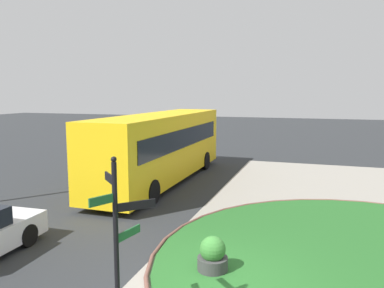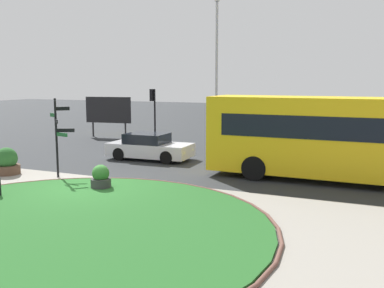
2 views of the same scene
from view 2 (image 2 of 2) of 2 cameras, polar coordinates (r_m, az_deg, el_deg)
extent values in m
plane|color=#282B2D|center=(16.76, -13.68, -5.81)|extent=(120.00, 120.00, 0.00)
cube|color=gray|center=(15.28, -18.23, -7.33)|extent=(32.00, 8.03, 0.02)
cylinder|color=#235B23|center=(12.69, -16.94, -10.28)|extent=(11.72, 11.72, 0.10)
torus|color=brown|center=(12.69, -16.95, -10.26)|extent=(12.03, 12.03, 0.11)
cylinder|color=black|center=(18.88, -17.11, 0.56)|extent=(0.09, 0.09, 3.19)
sphere|color=black|center=(18.74, -17.32, 5.55)|extent=(0.10, 0.10, 0.10)
cube|color=black|center=(18.79, -16.34, 4.41)|extent=(0.39, 0.40, 0.15)
cube|color=#195128|center=(19.03, -17.56, 3.59)|extent=(0.42, 0.23, 0.15)
cube|color=black|center=(18.41, -17.10, 2.85)|extent=(0.52, 0.51, 0.15)
cube|color=black|center=(18.76, -15.99, 1.71)|extent=(0.63, 0.36, 0.15)
cube|color=#195128|center=(18.58, -16.45, 1.17)|extent=(0.62, 0.15, 0.15)
cube|color=yellow|center=(18.17, 20.25, 0.80)|extent=(11.44, 2.47, 3.07)
cube|color=black|center=(19.33, 20.56, 2.48)|extent=(10.05, 0.07, 0.88)
cube|color=black|center=(16.91, 20.04, 1.75)|extent=(10.05, 0.07, 0.88)
cylinder|color=black|center=(20.00, 9.78, -1.96)|extent=(1.00, 0.31, 1.00)
cylinder|color=black|center=(17.91, 8.03, -3.12)|extent=(1.00, 0.31, 1.00)
cube|color=silver|center=(22.52, -5.44, -0.72)|extent=(4.30, 1.99, 0.66)
cube|color=black|center=(22.51, -5.84, 0.75)|extent=(2.07, 1.69, 0.50)
cube|color=#EAEACC|center=(22.14, 0.13, -0.75)|extent=(0.03, 0.20, 0.12)
cube|color=#EAEACC|center=(21.13, -0.97, -1.19)|extent=(0.03, 0.20, 0.12)
cylinder|color=black|center=(22.74, -1.52, -1.07)|extent=(0.65, 0.24, 0.64)
cylinder|color=black|center=(21.23, -3.30, -1.75)|extent=(0.65, 0.24, 0.64)
cylinder|color=black|center=(23.89, -7.32, -0.68)|extent=(0.65, 0.24, 0.64)
cylinder|color=black|center=(22.45, -9.40, -1.30)|extent=(0.65, 0.24, 0.64)
cylinder|color=black|center=(28.86, -4.82, 3.68)|extent=(0.11, 0.11, 3.43)
cube|color=black|center=(28.93, -5.15, 6.32)|extent=(0.32, 0.32, 0.78)
sphere|color=red|center=(29.03, -5.37, 6.80)|extent=(0.16, 0.16, 0.16)
sphere|color=black|center=(29.04, -5.36, 6.32)|extent=(0.16, 0.16, 0.16)
sphere|color=black|center=(29.05, -5.35, 5.84)|extent=(0.16, 0.16, 0.16)
cylinder|color=#B7B7BC|center=(27.43, 3.18, 8.95)|extent=(0.16, 0.16, 8.68)
cylinder|color=black|center=(32.29, -12.68, 2.66)|extent=(0.12, 0.12, 1.93)
cylinder|color=black|center=(31.19, -8.61, 2.58)|extent=(0.12, 0.12, 1.93)
cube|color=yellow|center=(31.64, -10.73, 4.36)|extent=(3.32, 0.60, 1.72)
cube|color=black|center=(31.58, -10.78, 4.35)|extent=(3.41, 0.53, 1.82)
cylinder|color=#383838|center=(16.64, -11.68, -5.11)|extent=(0.74, 0.74, 0.42)
sphere|color=#33702D|center=(16.55, -11.73, -3.72)|extent=(0.63, 0.63, 0.63)
cylinder|color=brown|center=(20.50, -22.79, -3.09)|extent=(1.09, 1.09, 0.41)
sphere|color=#286028|center=(20.41, -22.86, -1.71)|extent=(0.92, 0.92, 0.92)
camera|label=1|loc=(20.86, -34.99, 7.72)|focal=35.02mm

